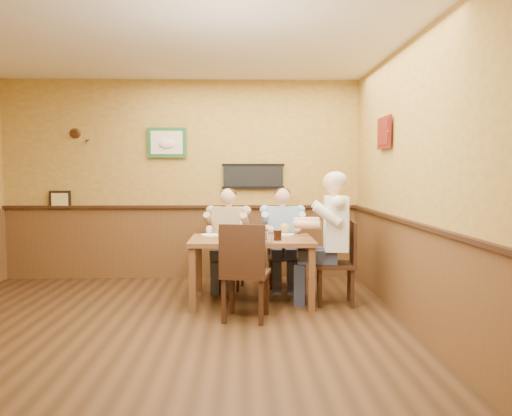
% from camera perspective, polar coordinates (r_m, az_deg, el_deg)
% --- Properties ---
extents(room, '(5.02, 5.03, 2.81)m').
position_cam_1_polar(room, '(4.81, -10.22, 6.24)').
color(room, black).
rests_on(room, ground).
extents(dining_table, '(1.40, 0.90, 0.75)m').
position_cam_1_polar(dining_table, '(5.74, -0.51, -4.37)').
color(dining_table, brown).
rests_on(dining_table, ground).
extents(chair_back_left, '(0.44, 0.44, 0.82)m').
position_cam_1_polar(chair_back_left, '(6.49, -3.15, -5.63)').
color(chair_back_left, '#341D10').
rests_on(chair_back_left, ground).
extents(chair_back_right, '(0.38, 0.38, 0.82)m').
position_cam_1_polar(chair_back_right, '(6.56, 3.02, -5.51)').
color(chair_back_right, '#341D10').
rests_on(chair_back_right, ground).
extents(chair_right_end, '(0.48, 0.48, 0.95)m').
position_cam_1_polar(chair_right_end, '(5.79, 9.05, -6.18)').
color(chair_right_end, '#341D10').
rests_on(chair_right_end, ground).
extents(chair_near_side, '(0.54, 0.54, 1.00)m').
position_cam_1_polar(chair_near_side, '(5.12, -1.17, -7.22)').
color(chair_near_side, '#341D10').
rests_on(chair_near_side, ground).
extents(diner_tan_shirt, '(0.63, 0.63, 1.17)m').
position_cam_1_polar(diner_tan_shirt, '(6.46, -3.15, -4.10)').
color(diner_tan_shirt, tan).
rests_on(diner_tan_shirt, ground).
extents(diner_blue_polo, '(0.55, 0.55, 1.17)m').
position_cam_1_polar(diner_blue_polo, '(6.53, 3.03, -3.99)').
color(diner_blue_polo, '#8BABD1').
rests_on(diner_blue_polo, ground).
extents(diner_white_elder, '(0.69, 0.69, 1.36)m').
position_cam_1_polar(diner_white_elder, '(5.76, 9.07, -4.19)').
color(diner_white_elder, white).
rests_on(diner_white_elder, ground).
extents(water_glass_left, '(0.09, 0.09, 0.12)m').
position_cam_1_polar(water_glass_left, '(5.54, -3.96, -3.12)').
color(water_glass_left, silver).
rests_on(water_glass_left, dining_table).
extents(water_glass_mid, '(0.10, 0.10, 0.12)m').
position_cam_1_polar(water_glass_mid, '(5.35, 1.46, -3.37)').
color(water_glass_mid, white).
rests_on(water_glass_mid, dining_table).
extents(cola_tumbler, '(0.09, 0.09, 0.11)m').
position_cam_1_polar(cola_tumbler, '(5.53, 2.49, -3.13)').
color(cola_tumbler, black).
rests_on(cola_tumbler, dining_table).
extents(hot_sauce_bottle, '(0.04, 0.04, 0.17)m').
position_cam_1_polar(hot_sauce_bottle, '(5.73, -1.72, -2.60)').
color(hot_sauce_bottle, '#B22B13').
rests_on(hot_sauce_bottle, dining_table).
extents(salt_shaker, '(0.04, 0.04, 0.09)m').
position_cam_1_polar(salt_shaker, '(5.67, -2.87, -3.07)').
color(salt_shaker, white).
rests_on(salt_shaker, dining_table).
extents(pepper_shaker, '(0.04, 0.04, 0.09)m').
position_cam_1_polar(pepper_shaker, '(5.63, -1.28, -3.13)').
color(pepper_shaker, black).
rests_on(pepper_shaker, dining_table).
extents(plate_far_left, '(0.25, 0.25, 0.02)m').
position_cam_1_polar(plate_far_left, '(5.99, -5.22, -3.07)').
color(plate_far_left, white).
rests_on(plate_far_left, dining_table).
extents(plate_far_right, '(0.23, 0.23, 0.01)m').
position_cam_1_polar(plate_far_right, '(6.00, 3.32, -3.06)').
color(plate_far_right, white).
rests_on(plate_far_right, dining_table).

